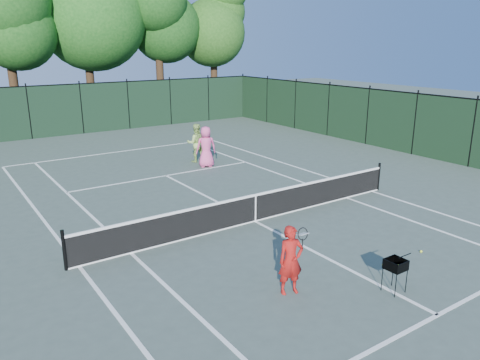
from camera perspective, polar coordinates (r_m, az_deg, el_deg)
ground at (r=14.79m, az=1.86°, el=-5.06°), size 90.00×90.00×0.00m
sideline_doubles_left at (r=12.62m, az=-19.00°, el=-9.94°), size 0.10×23.77×0.01m
sideline_doubles_right at (r=18.40m, az=15.78°, el=-1.33°), size 0.10×23.77×0.01m
sideline_singles_left at (r=12.98m, az=-13.14°, el=-8.68°), size 0.10×23.77×0.01m
sideline_singles_right at (r=17.41m, az=12.87°, el=-2.12°), size 0.10×23.77×0.01m
baseline_far at (r=24.97m, az=-14.49°, el=3.37°), size 10.97×0.10×0.01m
service_line_near at (r=10.86m, az=22.96°, el=-14.91°), size 8.23×0.10×0.01m
service_line_far at (r=20.04m, az=-9.01°, el=0.54°), size 8.23×0.10×0.01m
center_service_line at (r=14.79m, az=1.86°, el=-5.05°), size 0.10×12.80×0.01m
tennis_net at (r=14.63m, az=1.88°, el=-3.32°), size 11.69×0.09×1.06m
fence_far at (r=30.46m, az=-18.75°, el=8.17°), size 24.00×0.05×3.00m
fence_right at (r=23.34m, az=26.51°, el=5.04°), size 0.05×36.00×3.00m
tree_2 at (r=33.37m, az=-26.94°, el=18.72°), size 6.00×6.00×12.40m
tree_4 at (r=36.13m, az=-10.13°, el=20.51°), size 6.20×6.20×12.97m
tree_5 at (r=38.90m, az=-3.30°, el=19.77°), size 5.80×5.80×12.23m
coach at (r=10.53m, az=6.22°, el=-9.68°), size 1.01×0.53×1.59m
player_pink at (r=21.07m, az=-4.16°, el=4.07°), size 1.04×0.84×1.85m
player_green at (r=22.04m, az=-5.37°, el=4.52°), size 1.06×0.95×1.80m
ball_hopper at (r=11.13m, az=18.45°, el=-9.78°), size 0.42×0.42×0.79m
loose_ball_near_cart at (r=13.58m, az=21.21°, el=-8.12°), size 0.07×0.07×0.07m
loose_ball_midcourt at (r=12.10m, az=5.29°, el=-10.07°), size 0.07×0.07×0.07m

